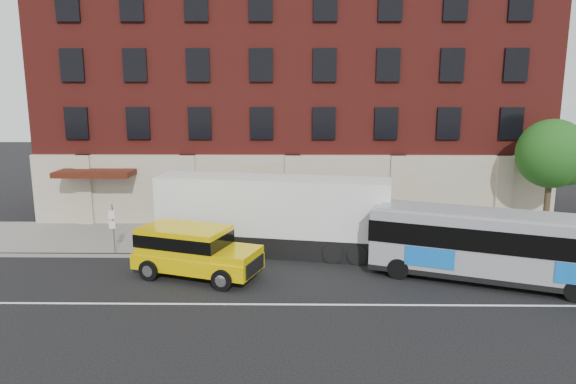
{
  "coord_description": "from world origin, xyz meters",
  "views": [
    {
      "loc": [
        0.1,
        -17.68,
        7.88
      ],
      "look_at": [
        -0.19,
        5.5,
        3.27
      ],
      "focal_mm": 32.58,
      "sensor_mm": 36.0,
      "label": 1
    }
  ],
  "objects_px": {
    "sign_pole": "(113,227)",
    "yellow_suv": "(192,248)",
    "street_tree": "(553,156)",
    "shipping_container": "(272,216)",
    "city_bus": "(507,245)"
  },
  "relations": [
    {
      "from": "sign_pole",
      "to": "yellow_suv",
      "type": "height_order",
      "value": "sign_pole"
    },
    {
      "from": "sign_pole",
      "to": "street_tree",
      "type": "xyz_separation_m",
      "value": [
        22.04,
        3.34,
        2.96
      ]
    },
    {
      "from": "sign_pole",
      "to": "shipping_container",
      "type": "bearing_deg",
      "value": 5.08
    },
    {
      "from": "shipping_container",
      "to": "yellow_suv",
      "type": "bearing_deg",
      "value": -134.69
    },
    {
      "from": "yellow_suv",
      "to": "street_tree",
      "type": "bearing_deg",
      "value": 18.6
    },
    {
      "from": "sign_pole",
      "to": "shipping_container",
      "type": "distance_m",
      "value": 7.58
    },
    {
      "from": "sign_pole",
      "to": "shipping_container",
      "type": "xyz_separation_m",
      "value": [
        7.54,
        0.67,
        0.39
      ]
    },
    {
      "from": "shipping_container",
      "to": "sign_pole",
      "type": "bearing_deg",
      "value": -174.92
    },
    {
      "from": "street_tree",
      "to": "shipping_container",
      "type": "height_order",
      "value": "street_tree"
    },
    {
      "from": "city_bus",
      "to": "shipping_container",
      "type": "xyz_separation_m",
      "value": [
        -9.66,
        4.1,
        0.2
      ]
    },
    {
      "from": "shipping_container",
      "to": "city_bus",
      "type": "bearing_deg",
      "value": -22.99
    },
    {
      "from": "city_bus",
      "to": "shipping_container",
      "type": "bearing_deg",
      "value": 157.01
    },
    {
      "from": "city_bus",
      "to": "street_tree",
      "type": "bearing_deg",
      "value": 54.41
    },
    {
      "from": "sign_pole",
      "to": "yellow_suv",
      "type": "bearing_deg",
      "value": -31.89
    },
    {
      "from": "street_tree",
      "to": "yellow_suv",
      "type": "bearing_deg",
      "value": -161.4
    }
  ]
}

